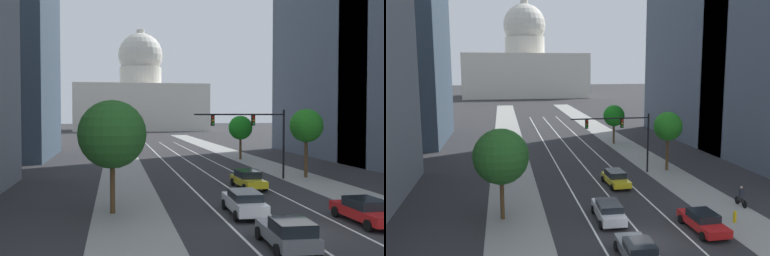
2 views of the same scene
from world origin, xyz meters
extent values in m
plane|color=#2B2B2D|center=(0.00, 40.00, 0.00)|extent=(400.00, 400.00, 0.00)
cube|color=gray|center=(-8.36, 35.00, 0.01)|extent=(4.53, 130.00, 0.01)
cube|color=gray|center=(8.36, 35.00, 0.01)|extent=(4.53, 130.00, 0.01)
cube|color=white|center=(-3.05, 25.00, 0.01)|extent=(0.16, 90.00, 0.01)
cube|color=white|center=(0.00, 25.00, 0.01)|extent=(0.16, 90.00, 0.01)
cube|color=white|center=(3.05, 25.00, 0.01)|extent=(0.16, 90.00, 0.01)
cube|color=#334251|center=(-24.99, 42.39, 18.03)|extent=(14.22, 19.04, 36.06)
cube|color=beige|center=(0.00, 136.89, 8.14)|extent=(45.66, 26.57, 16.28)
cylinder|color=beige|center=(0.00, 136.89, 19.48)|extent=(14.97, 14.97, 6.39)
sphere|color=beige|center=(0.00, 136.89, 27.05)|extent=(15.90, 15.90, 15.90)
cylinder|color=beige|center=(0.00, 136.89, 34.20)|extent=(2.86, 2.86, 3.97)
cube|color=silver|center=(-1.52, 4.25, 0.66)|extent=(1.97, 4.85, 0.68)
cube|color=black|center=(-1.53, 4.04, 1.24)|extent=(1.74, 2.63, 0.48)
cylinder|color=black|center=(-2.34, 5.91, 0.32)|extent=(0.25, 0.65, 0.64)
cylinder|color=black|center=(-0.57, 5.84, 0.32)|extent=(0.25, 0.65, 0.64)
cylinder|color=black|center=(-2.48, 2.66, 0.32)|extent=(0.25, 0.65, 0.64)
cylinder|color=black|center=(-0.70, 2.59, 0.32)|extent=(0.25, 0.65, 0.64)
cube|color=red|center=(4.57, 1.07, 0.60)|extent=(1.90, 4.82, 0.56)
cube|color=black|center=(4.57, 1.10, 1.14)|extent=(1.69, 2.22, 0.52)
cylinder|color=black|center=(3.64, 2.67, 0.32)|extent=(0.24, 0.65, 0.64)
cylinder|color=black|center=(5.41, 2.71, 0.32)|extent=(0.24, 0.65, 0.64)
cylinder|color=black|center=(3.72, -0.58, 0.32)|extent=(0.24, 0.65, 0.64)
cylinder|color=black|center=(5.50, -0.53, 0.32)|extent=(0.24, 0.65, 0.64)
cube|color=slate|center=(-1.52, -2.36, 0.61)|extent=(1.97, 4.26, 0.58)
cube|color=black|center=(-1.56, -3.12, 1.18)|extent=(1.72, 2.06, 0.56)
cylinder|color=black|center=(-2.35, -0.90, 0.32)|extent=(0.25, 0.65, 0.64)
cylinder|color=black|center=(-0.57, -0.98, 0.32)|extent=(0.25, 0.65, 0.64)
cube|color=yellow|center=(1.52, 13.05, 0.60)|extent=(1.87, 4.64, 0.56)
cube|color=black|center=(1.52, 13.27, 1.17)|extent=(1.66, 2.50, 0.59)
cylinder|color=black|center=(0.61, 14.58, 0.32)|extent=(0.24, 0.65, 0.64)
cylinder|color=black|center=(2.33, 14.64, 0.32)|extent=(0.24, 0.65, 0.64)
cylinder|color=black|center=(0.72, 11.46, 0.32)|extent=(0.24, 0.65, 0.64)
cylinder|color=black|center=(2.43, 11.52, 0.32)|extent=(0.24, 0.65, 0.64)
cylinder|color=black|center=(6.39, 17.57, 3.26)|extent=(0.20, 0.20, 6.51)
cylinder|color=black|center=(2.11, 17.57, 6.07)|extent=(8.57, 0.14, 0.14)
cube|color=black|center=(3.39, 17.57, 5.52)|extent=(0.32, 0.28, 0.96)
sphere|color=red|center=(3.39, 17.42, 5.82)|extent=(0.20, 0.20, 0.20)
sphere|color=orange|center=(3.39, 17.42, 5.52)|extent=(0.20, 0.20, 0.20)
sphere|color=green|center=(3.39, 17.42, 5.22)|extent=(0.20, 0.20, 0.20)
cube|color=black|center=(-0.47, 17.57, 5.52)|extent=(0.32, 0.28, 0.96)
sphere|color=red|center=(-0.47, 17.42, 5.82)|extent=(0.20, 0.20, 0.20)
sphere|color=orange|center=(-0.47, 17.42, 5.52)|extent=(0.20, 0.20, 0.20)
sphere|color=green|center=(-0.47, 17.42, 5.22)|extent=(0.20, 0.20, 0.20)
cylinder|color=yellow|center=(7.66, 2.09, 0.35)|extent=(0.26, 0.26, 0.70)
sphere|color=yellow|center=(7.66, 2.09, 0.78)|extent=(0.26, 0.26, 0.26)
cylinder|color=yellow|center=(7.66, 1.93, 0.39)|extent=(0.10, 0.12, 0.10)
cylinder|color=black|center=(10.19, 4.84, 0.33)|extent=(0.06, 0.66, 0.66)
cylinder|color=black|center=(10.18, 5.88, 0.33)|extent=(0.06, 0.66, 0.66)
cube|color=black|center=(10.19, 5.36, 0.55)|extent=(0.08, 1.00, 0.36)
cube|color=#262833|center=(10.19, 5.31, 1.18)|extent=(0.36, 0.29, 0.64)
sphere|color=tan|center=(10.19, 5.38, 1.61)|extent=(0.22, 0.22, 0.22)
cylinder|color=#51381E|center=(-9.41, 5.98, 1.71)|extent=(0.32, 0.32, 3.42)
sphere|color=#255D21|center=(-9.41, 5.98, 4.90)|extent=(4.21, 4.21, 4.21)
cylinder|color=#51381E|center=(7.24, 34.69, 1.56)|extent=(0.32, 0.32, 3.13)
sphere|color=#1B821C|center=(7.24, 34.69, 4.25)|extent=(3.20, 3.20, 3.20)
cylinder|color=#51381E|center=(8.83, 17.95, 1.94)|extent=(0.32, 0.32, 3.87)
sphere|color=#237A1E|center=(8.83, 17.95, 5.00)|extent=(3.21, 3.21, 3.21)
camera|label=1|loc=(-9.24, -20.99, 6.18)|focal=40.55mm
camera|label=2|loc=(-9.24, -24.85, 11.58)|focal=38.70mm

